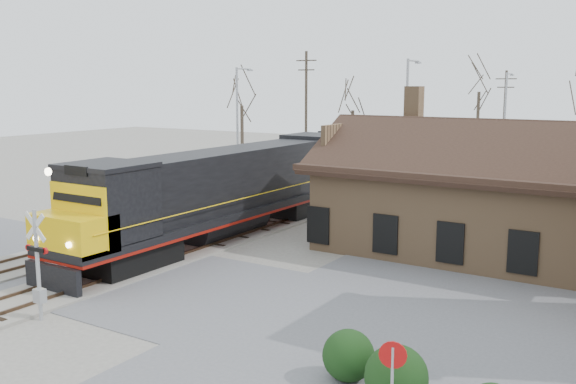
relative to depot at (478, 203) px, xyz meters
name	(u,v)px	position (x,y,z in m)	size (l,w,h in m)	color
ground	(113,274)	(-11.99, -12.00, -2.41)	(140.00, 140.00, 0.00)	#A09B90
road	(113,274)	(-11.99, -12.00, -2.39)	(60.00, 9.00, 0.03)	slate
track_main	(297,214)	(-11.99, 3.00, -2.34)	(3.40, 90.00, 0.24)	#A09B90
track_siding	(239,206)	(-16.49, 3.00, -2.34)	(3.40, 90.00, 0.24)	#A09B90
depot	(478,203)	(0.00, 0.00, 0.00)	(15.20, 9.31, 7.90)	#95704D
locomotive_lead	(218,192)	(-11.99, -4.82, 0.14)	(3.26, 21.81, 4.85)	black
locomotive_trailing	(391,153)	(-11.99, 17.27, 0.14)	(3.26, 21.81, 4.59)	black
crossbuck_near	(38,269)	(-9.98, -17.10, -0.58)	(1.10, 0.29, 3.86)	#A5A8AD
crossbuck_far	(111,201)	(-17.32, -7.17, -0.47)	(1.14, 0.46, 4.12)	#A5A8AD
do_not_enter_sign	(392,369)	(3.04, -17.29, -0.87)	(0.64, 0.22, 2.20)	#A5A8AD
hedge_a	(348,355)	(1.01, -15.51, -1.69)	(1.43, 1.43, 1.43)	black
hedge_b	(396,377)	(2.69, -16.18, -1.61)	(1.60, 1.60, 1.60)	black
streetlight_a	(238,122)	(-20.97, 9.03, 2.76)	(0.25, 2.04, 9.26)	#A5A8AD
streetlight_b	(407,127)	(-6.95, 7.99, 2.92)	(0.25, 2.04, 9.57)	#A5A8AD
streetlight_c	(505,121)	(-4.95, 24.42, 2.61)	(0.25, 2.04, 8.96)	#A5A8AD
utility_pole_a	(306,112)	(-20.40, 18.12, 3.24)	(2.00, 0.24, 10.82)	#382D23
utility_pole_b	(504,117)	(-7.30, 33.62, 2.47)	(2.00, 0.24, 9.31)	#382D23
tree_a	(242,95)	(-27.70, 18.58, 4.60)	(4.02, 4.02, 9.85)	#382D23
tree_b	(353,101)	(-18.67, 23.72, 4.10)	(3.73, 3.73, 9.14)	#382D23
tree_c	(480,79)	(-9.85, 33.64, 6.06)	(4.85, 4.85, 11.88)	#382D23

